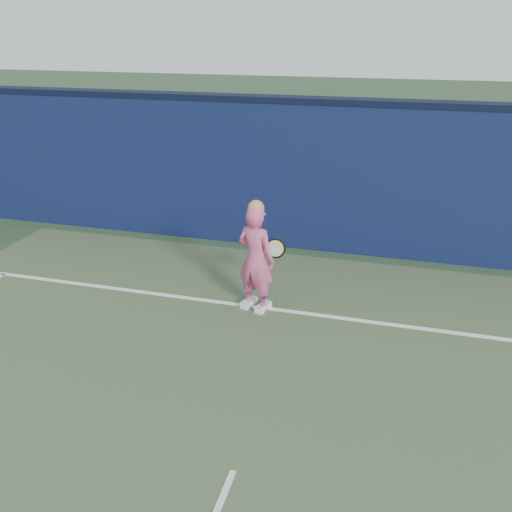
% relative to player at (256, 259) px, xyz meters
% --- Properties ---
extents(backstop_wall, '(24.00, 0.40, 2.50)m').
position_rel_player_xyz_m(backstop_wall, '(0.60, 2.52, 0.48)').
color(backstop_wall, '#0D1A3A').
rests_on(backstop_wall, ground).
extents(wall_cap, '(24.00, 0.42, 0.10)m').
position_rel_player_xyz_m(wall_cap, '(0.60, 2.52, 1.78)').
color(wall_cap, black).
rests_on(wall_cap, backstop_wall).
extents(player, '(0.64, 0.51, 1.59)m').
position_rel_player_xyz_m(player, '(0.00, 0.00, 0.00)').
color(player, '#CE5082').
rests_on(player, ground).
extents(racket, '(0.56, 0.15, 0.30)m').
position_rel_player_xyz_m(racket, '(0.14, 0.44, -0.01)').
color(racket, black).
rests_on(racket, ground).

